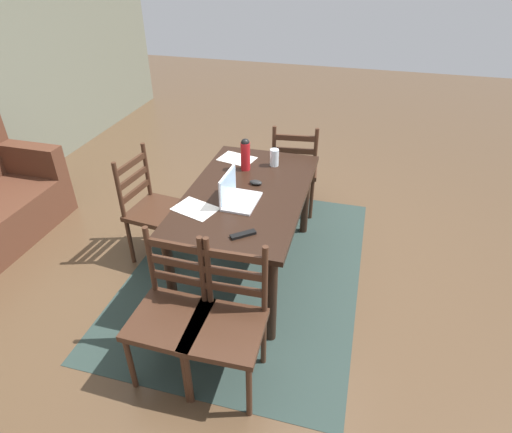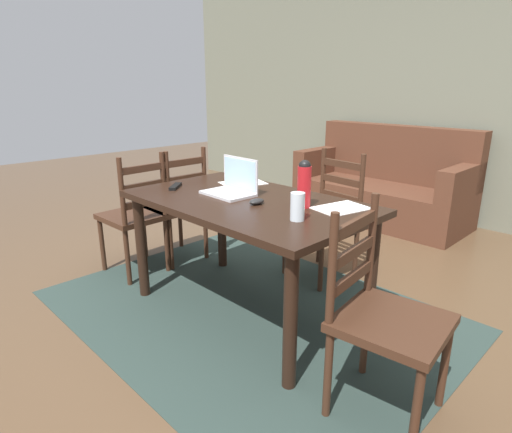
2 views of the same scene
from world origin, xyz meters
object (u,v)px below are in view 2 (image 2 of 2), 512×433
Objects in this scene: chair_left_far at (175,207)px; couch at (384,187)px; tv_remote at (175,186)px; computer_mouse at (257,202)px; chair_left_near at (137,216)px; laptop at (233,185)px; drinking_glass at (297,207)px; chair_far_head at (325,218)px; dining_table at (247,215)px; chair_right_near at (383,317)px; water_bottle at (304,183)px.

chair_left_far is 0.53× the size of couch.
couch is 10.59× the size of tv_remote.
chair_left_far reaches higher than computer_mouse.
chair_left_near reaches higher than computer_mouse.
tv_remote is (-0.39, -0.17, -0.05)m from laptop.
drinking_glass is 1.44× the size of computer_mouse.
chair_far_head is 1.70m from couch.
chair_left_far is 0.35m from chair_left_near.
chair_left_near is at bearing -170.02° from computer_mouse.
chair_far_head is 1.14m from tv_remote.
chair_left_far is 0.96m from laptop.
chair_far_head is 2.90× the size of laptop.
chair_far_head is 0.91m from computer_mouse.
dining_table is 1.58× the size of chair_left_near.
computer_mouse is at bearing -82.08° from chair_far_head.
chair_far_head is at bearing 77.91° from laptop.
chair_far_head is 0.87m from laptop.
chair_right_near is at bearing -5.73° from computer_mouse.
tv_remote is at bearing -178.10° from drinking_glass.
water_bottle is at bearing 36.36° from computer_mouse.
chair_far_head is at bearing 136.25° from chair_right_near.
dining_table is at bearing 9.53° from chair_left_near.
drinking_glass is (1.52, 0.07, 0.37)m from chair_left_near.
dining_table is 1.07m from chair_left_near.
chair_right_near is at bearing -8.17° from drinking_glass.
chair_right_near reaches higher than computer_mouse.
tv_remote is (-0.14, -2.59, 0.41)m from couch.
chair_left_far and chair_left_near have the same top height.
chair_left_far is 2.90× the size of laptop.
laptop reaches higher than chair_right_near.
chair_left_far is at bearing 171.05° from laptop.
water_bottle is 0.95m from tv_remote.
laptop is (-1.20, 0.22, 0.35)m from chair_right_near.
chair_far_head is 0.53× the size of couch.
water_bottle is (0.77, -2.34, 0.54)m from couch.
couch is 2.53m from water_bottle.
dining_table is at bearing -90.33° from chair_far_head.
water_bottle is at bearing 121.78° from drinking_glass.
drinking_glass is at bearing -6.93° from computer_mouse.
chair_right_near reaches higher than tv_remote.
chair_left_near is 9.50× the size of computer_mouse.
dining_table is 10.42× the size of drinking_glass.
chair_far_head is at bearing -75.57° from couch.
couch reaches higher than laptop.
chair_left_far is at bearing 177.38° from water_bottle.
chair_right_near is 6.58× the size of drinking_glass.
chair_far_head is 9.50× the size of computer_mouse.
chair_far_head is 1.44m from chair_left_near.
drinking_glass is at bearing -12.06° from laptop.
chair_left_far is at bearing 170.45° from dining_table.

